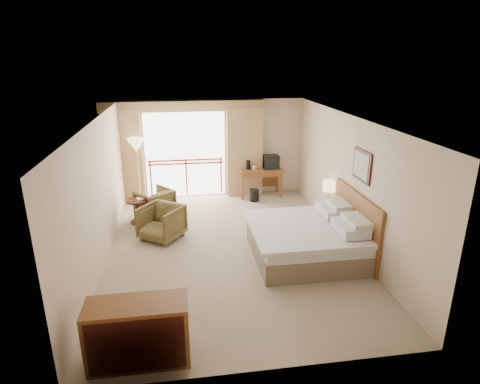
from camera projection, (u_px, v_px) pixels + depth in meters
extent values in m
plane|color=gray|center=(230.00, 248.00, 8.43)|extent=(7.00, 7.00, 0.00)
plane|color=white|center=(229.00, 119.00, 7.56)|extent=(7.00, 7.00, 0.00)
plane|color=#CBB193|center=(214.00, 148.00, 11.27)|extent=(5.00, 0.00, 5.00)
plane|color=#CBB193|center=(266.00, 279.00, 4.72)|extent=(5.00, 0.00, 5.00)
plane|color=#CBB193|center=(99.00, 193.00, 7.64)|extent=(0.00, 7.00, 7.00)
plane|color=#CBB193|center=(348.00, 181.00, 8.35)|extent=(0.00, 7.00, 7.00)
plane|color=white|center=(185.00, 155.00, 11.18)|extent=(2.40, 0.00, 2.40)
cube|color=#A21A0D|center=(186.00, 164.00, 11.25)|extent=(2.09, 0.03, 0.04)
cube|color=#A21A0D|center=(186.00, 160.00, 11.21)|extent=(2.09, 0.03, 0.04)
cube|color=#A21A0D|center=(151.00, 179.00, 11.24)|extent=(0.04, 0.03, 1.00)
cube|color=#A21A0D|center=(186.00, 177.00, 11.38)|extent=(0.04, 0.03, 1.00)
cube|color=#A21A0D|center=(221.00, 176.00, 11.52)|extent=(0.04, 0.03, 1.00)
cube|color=#96734F|center=(124.00, 156.00, 10.81)|extent=(1.00, 0.26, 2.50)
cube|color=#96734F|center=(244.00, 152.00, 11.28)|extent=(1.00, 0.26, 2.50)
cube|color=#96734F|center=(183.00, 106.00, 10.65)|extent=(4.40, 0.22, 0.28)
cube|color=silver|center=(260.00, 112.00, 11.10)|extent=(0.50, 0.04, 0.50)
cube|color=brown|center=(305.00, 247.00, 8.01)|extent=(2.05, 2.00, 0.40)
cube|color=silver|center=(306.00, 234.00, 7.92)|extent=(2.01, 1.96, 0.22)
cube|color=silver|center=(304.00, 228.00, 7.87)|extent=(2.09, 2.06, 0.08)
cube|color=silver|center=(350.00, 228.00, 7.50)|extent=(0.50, 0.75, 0.18)
cube|color=silver|center=(333.00, 210.00, 8.35)|extent=(0.50, 0.75, 0.18)
cube|color=silver|center=(358.00, 221.00, 7.48)|extent=(0.40, 0.70, 0.14)
cube|color=silver|center=(339.00, 204.00, 8.32)|extent=(0.40, 0.70, 0.14)
cube|color=brown|center=(355.00, 224.00, 8.01)|extent=(0.06, 2.10, 1.30)
cube|color=black|center=(362.00, 166.00, 7.62)|extent=(0.03, 0.72, 0.60)
cube|color=silver|center=(361.00, 166.00, 7.62)|extent=(0.01, 0.60, 0.48)
cube|color=brown|center=(328.00, 216.00, 9.35)|extent=(0.41, 0.49, 0.58)
cylinder|color=tan|center=(328.00, 202.00, 9.29)|extent=(0.12, 0.12, 0.04)
cylinder|color=tan|center=(329.00, 195.00, 9.24)|extent=(0.03, 0.03, 0.32)
cylinder|color=#FFE5B2|center=(330.00, 186.00, 9.16)|extent=(0.30, 0.30, 0.25)
cube|color=black|center=(329.00, 205.00, 9.09)|extent=(0.20, 0.17, 0.07)
cube|color=brown|center=(261.00, 170.00, 11.32)|extent=(1.22, 0.59, 0.05)
cube|color=brown|center=(242.00, 187.00, 11.14)|extent=(0.06, 0.06, 0.75)
cube|color=brown|center=(281.00, 185.00, 11.29)|extent=(0.06, 0.06, 0.75)
cube|color=brown|center=(240.00, 181.00, 11.61)|extent=(0.06, 0.06, 0.75)
cube|color=brown|center=(277.00, 179.00, 11.77)|extent=(0.06, 0.06, 0.75)
cube|color=brown|center=(259.00, 178.00, 11.66)|extent=(1.12, 0.03, 0.56)
cube|color=brown|center=(262.00, 175.00, 11.10)|extent=(1.12, 0.03, 0.12)
cube|color=black|center=(271.00, 162.00, 11.30)|extent=(0.42, 0.32, 0.38)
cube|color=black|center=(272.00, 163.00, 11.15)|extent=(0.38, 0.02, 0.31)
cylinder|color=black|center=(248.00, 165.00, 11.23)|extent=(0.12, 0.12, 0.25)
cylinder|color=white|center=(254.00, 168.00, 11.22)|extent=(0.09, 0.09, 0.11)
cylinder|color=black|center=(254.00, 195.00, 11.07)|extent=(0.27, 0.27, 0.33)
imported|color=#4D3F1F|center=(156.00, 217.00, 10.04)|extent=(1.10, 1.10, 0.72)
imported|color=#4D3F1F|center=(163.00, 238.00, 8.87)|extent=(1.15, 1.15, 0.76)
cylinder|color=black|center=(137.00, 200.00, 9.51)|extent=(0.54, 0.54, 0.04)
cylinder|color=black|center=(138.00, 211.00, 9.60)|extent=(0.06, 0.06, 0.54)
cylinder|color=black|center=(139.00, 222.00, 9.69)|extent=(0.39, 0.39, 0.03)
imported|color=white|center=(137.00, 199.00, 9.50)|extent=(0.20, 0.24, 0.02)
cylinder|color=tan|center=(141.00, 203.00, 10.96)|extent=(0.29, 0.29, 0.03)
cylinder|color=tan|center=(139.00, 176.00, 10.71)|extent=(0.03, 0.03, 1.56)
cone|color=#FFE5B2|center=(136.00, 145.00, 10.44)|extent=(0.46, 0.46, 0.36)
cube|color=brown|center=(138.00, 332.00, 5.20)|extent=(1.31, 0.54, 0.87)
cube|color=black|center=(136.00, 346.00, 4.95)|extent=(1.20, 0.02, 0.76)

